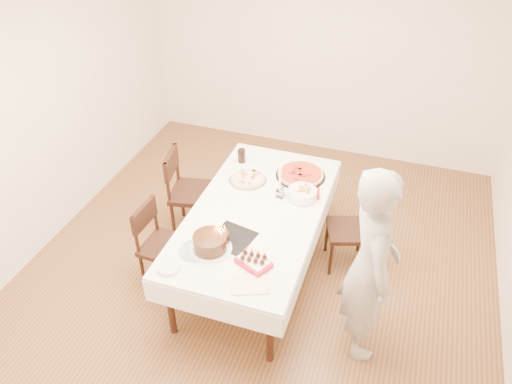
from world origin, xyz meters
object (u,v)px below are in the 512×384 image
(layer_cake, at_px, (210,243))
(cola_glass, at_px, (242,156))
(pizza_white, at_px, (248,179))
(birthday_cake, at_px, (221,234))
(chair_right_savory, at_px, (348,230))
(chair_left_dessert, at_px, (166,247))
(strawberry_box, at_px, (254,261))
(person, at_px, (370,266))
(pizza_pepperoni, at_px, (301,174))
(dining_table, at_px, (256,242))
(chair_left_savory, at_px, (193,193))
(pasta_bowl, at_px, (302,194))
(taper_candle, at_px, (280,181))

(layer_cake, bearing_deg, cola_glass, 99.03)
(pizza_white, bearing_deg, birthday_cake, -84.56)
(chair_right_savory, xyz_separation_m, chair_left_dessert, (-1.56, -0.79, 0.01))
(strawberry_box, bearing_deg, person, 9.54)
(pizza_pepperoni, bearing_deg, dining_table, -109.70)
(layer_cake, bearing_deg, strawberry_box, -7.86)
(birthday_cake, bearing_deg, chair_left_savory, 127.67)
(chair_left_dessert, xyz_separation_m, pasta_bowl, (1.10, 0.72, 0.37))
(chair_right_savory, bearing_deg, chair_left_savory, 161.19)
(layer_cake, distance_m, strawberry_box, 0.40)
(strawberry_box, bearing_deg, pasta_bowl, 81.55)
(person, bearing_deg, chair_right_savory, -1.51)
(chair_right_savory, relative_size, pasta_bowl, 3.10)
(person, bearing_deg, chair_left_dessert, 67.55)
(chair_right_savory, relative_size, pizza_pepperoni, 1.69)
(chair_right_savory, distance_m, person, 1.05)
(chair_right_savory, height_order, pizza_white, chair_right_savory)
(chair_left_savory, bearing_deg, cola_glass, -153.37)
(chair_left_dessert, relative_size, strawberry_box, 3.19)
(birthday_cake, bearing_deg, person, -0.61)
(taper_candle, distance_m, strawberry_box, 0.95)
(chair_right_savory, height_order, person, person)
(pizza_white, distance_m, pasta_bowl, 0.59)
(birthday_cake, bearing_deg, chair_left_dessert, 171.02)
(dining_table, distance_m, birthday_cake, 0.69)
(chair_left_savory, relative_size, chair_left_dessert, 1.11)
(taper_candle, distance_m, cola_glass, 0.71)
(chair_left_savory, distance_m, layer_cake, 1.23)
(chair_left_dessert, distance_m, pasta_bowl, 1.37)
(pasta_bowl, bearing_deg, dining_table, -136.66)
(layer_cake, height_order, birthday_cake, birthday_cake)
(chair_right_savory, distance_m, chair_left_savory, 1.64)
(chair_left_savory, bearing_deg, person, 143.35)
(pasta_bowl, bearing_deg, pizza_white, 170.25)
(pizza_pepperoni, relative_size, cola_glass, 3.40)
(chair_left_dessert, distance_m, pizza_pepperoni, 1.50)
(dining_table, distance_m, taper_candle, 0.64)
(dining_table, bearing_deg, chair_left_savory, 154.27)
(chair_right_savory, distance_m, strawberry_box, 1.26)
(chair_right_savory, bearing_deg, pizza_pepperoni, 135.29)
(pizza_white, xyz_separation_m, taper_candle, (0.37, -0.14, 0.15))
(pasta_bowl, bearing_deg, chair_right_savory, 8.50)
(pizza_white, height_order, birthday_cake, birthday_cake)
(pizza_white, height_order, pasta_bowl, pasta_bowl)
(chair_right_savory, xyz_separation_m, pizza_pepperoni, (-0.57, 0.28, 0.35))
(chair_left_dessert, bearing_deg, cola_glass, -103.98)
(pizza_white, xyz_separation_m, pasta_bowl, (0.58, -0.10, 0.03))
(dining_table, xyz_separation_m, strawberry_box, (0.20, -0.65, 0.41))
(chair_left_dessert, xyz_separation_m, strawberry_box, (0.95, -0.26, 0.35))
(chair_left_savory, height_order, birthday_cake, chair_left_savory)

